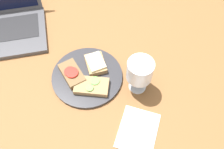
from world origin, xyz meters
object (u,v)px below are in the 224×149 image
Objects in this scene: laptop at (6,21)px; napkin at (138,130)px; wine_glass at (140,72)px; sandwich_with_cheese at (96,63)px; sandwich_with_cucumber at (93,86)px; plate at (87,76)px; sandwich_with_tomato at (72,73)px.

napkin is at bearing -52.74° from laptop.
wine_glass is 0.96× the size of napkin.
napkin is at bearing -71.63° from sandwich_with_cheese.
wine_glass is (15.63, -2.31, 7.63)cm from sandwich_with_cucumber.
sandwich_with_tomato reaches higher than plate.
sandwich_with_cheese is (2.53, 9.04, 0.31)cm from sandwich_with_cucumber.
wine_glass is (13.09, -11.35, 7.33)cm from sandwich_with_cheese.
plate is 2.68× the size of sandwich_with_cheese.
sandwich_with_cucumber is at bearing -105.66° from sandwich_with_cheese.
wine_glass reaches higher than sandwich_with_cucumber.
plate is 5.66cm from sandwich_with_cucumber.
laptop is (-29.80, 36.17, 1.85)cm from sandwich_with_cucumber.
laptop reaches higher than napkin.
laptop is (-28.46, 30.92, 3.48)cm from plate.
wine_glass is at bearing -40.27° from laptop.
laptop reaches higher than sandwich_with_tomato.
laptop is at bearing 132.63° from plate.
laptop is at bearing 129.48° from sandwich_with_cucumber.
plate is 5.76cm from sandwich_with_tomato.
wine_glass is at bearing -8.40° from sandwich_with_cucumber.
wine_glass reaches higher than napkin.
plate is 1.73× the size of napkin.
sandwich_with_cucumber is at bearing 171.60° from wine_glass.
wine_glass is (16.97, -7.56, 9.26)cm from plate.
sandwich_with_cheese is at bearing -40.00° from laptop.
plate reaches higher than napkin.
sandwich_with_tomato is 25.01cm from wine_glass.
sandwich_with_tomato is 9.43cm from sandwich_with_cheese.
sandwich_with_tomato is 0.83× the size of napkin.
plate is 20.76cm from wine_glass.
sandwich_with_cheese reaches higher than plate.
sandwich_with_cucumber is (1.34, -5.25, 1.63)cm from plate.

